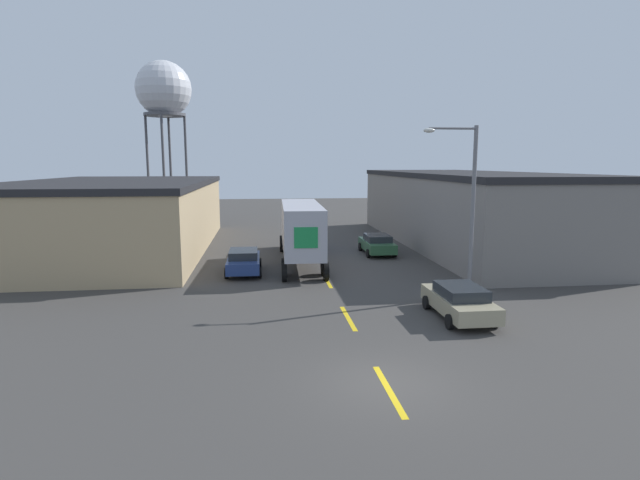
{
  "coord_description": "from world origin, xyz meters",
  "views": [
    {
      "loc": [
        -3.61,
        -13.87,
        6.56
      ],
      "look_at": [
        -0.5,
        12.55,
        2.46
      ],
      "focal_mm": 28.0,
      "sensor_mm": 36.0,
      "label": 1
    }
  ],
  "objects_px": {
    "semi_truck": "(300,227)",
    "parked_car_left_far": "(244,261)",
    "water_tower": "(164,91)",
    "parked_car_right_far": "(377,244)",
    "street_lamp": "(467,199)",
    "parked_car_right_near": "(459,301)"
  },
  "relations": [
    {
      "from": "parked_car_right_near",
      "to": "water_tower",
      "type": "bearing_deg",
      "value": 116.01
    },
    {
      "from": "parked_car_right_near",
      "to": "parked_car_right_far",
      "type": "bearing_deg",
      "value": 90.0
    },
    {
      "from": "semi_truck",
      "to": "parked_car_right_far",
      "type": "height_order",
      "value": "semi_truck"
    },
    {
      "from": "parked_car_left_far",
      "to": "parked_car_right_near",
      "type": "height_order",
      "value": "same"
    },
    {
      "from": "water_tower",
      "to": "street_lamp",
      "type": "bearing_deg",
      "value": -59.91
    },
    {
      "from": "semi_truck",
      "to": "street_lamp",
      "type": "xyz_separation_m",
      "value": [
        7.38,
        -9.5,
        2.48
      ]
    },
    {
      "from": "parked_car_right_near",
      "to": "water_tower",
      "type": "relative_size",
      "value": 0.26
    },
    {
      "from": "semi_truck",
      "to": "water_tower",
      "type": "height_order",
      "value": "water_tower"
    },
    {
      "from": "parked_car_left_far",
      "to": "street_lamp",
      "type": "xyz_separation_m",
      "value": [
        11.03,
        -6.63,
        4.08
      ]
    },
    {
      "from": "semi_truck",
      "to": "parked_car_left_far",
      "type": "relative_size",
      "value": 2.81
    },
    {
      "from": "semi_truck",
      "to": "water_tower",
      "type": "xyz_separation_m",
      "value": [
        -12.99,
        25.65,
        12.08
      ]
    },
    {
      "from": "semi_truck",
      "to": "parked_car_right_far",
      "type": "distance_m",
      "value": 6.51
    },
    {
      "from": "parked_car_left_far",
      "to": "street_lamp",
      "type": "bearing_deg",
      "value": -31.02
    },
    {
      "from": "parked_car_right_far",
      "to": "parked_car_left_far",
      "type": "bearing_deg",
      "value": -150.5
    },
    {
      "from": "water_tower",
      "to": "street_lamp",
      "type": "height_order",
      "value": "water_tower"
    },
    {
      "from": "semi_truck",
      "to": "parked_car_left_far",
      "type": "xyz_separation_m",
      "value": [
        -3.65,
        -2.87,
        -1.61
      ]
    },
    {
      "from": "parked_car_left_far",
      "to": "parked_car_right_near",
      "type": "xyz_separation_m",
      "value": [
        9.45,
        -9.99,
        0.0
      ]
    },
    {
      "from": "street_lamp",
      "to": "water_tower",
      "type": "bearing_deg",
      "value": 120.09
    },
    {
      "from": "parked_car_left_far",
      "to": "water_tower",
      "type": "xyz_separation_m",
      "value": [
        -9.34,
        28.52,
        13.69
      ]
    },
    {
      "from": "semi_truck",
      "to": "parked_car_right_near",
      "type": "bearing_deg",
      "value": -64.14
    },
    {
      "from": "semi_truck",
      "to": "street_lamp",
      "type": "height_order",
      "value": "street_lamp"
    },
    {
      "from": "water_tower",
      "to": "parked_car_left_far",
      "type": "bearing_deg",
      "value": -71.86
    }
  ]
}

